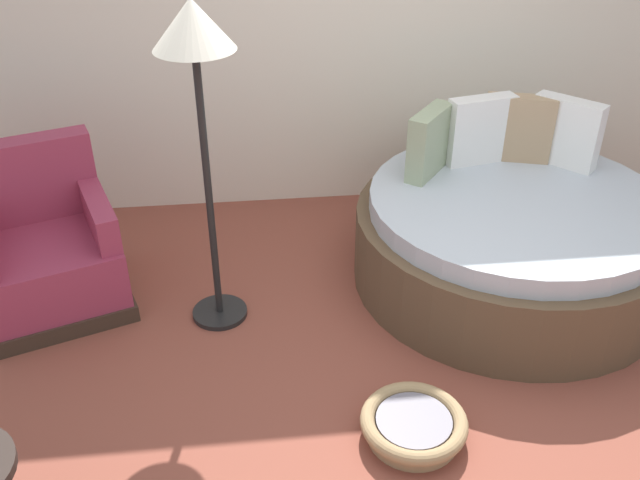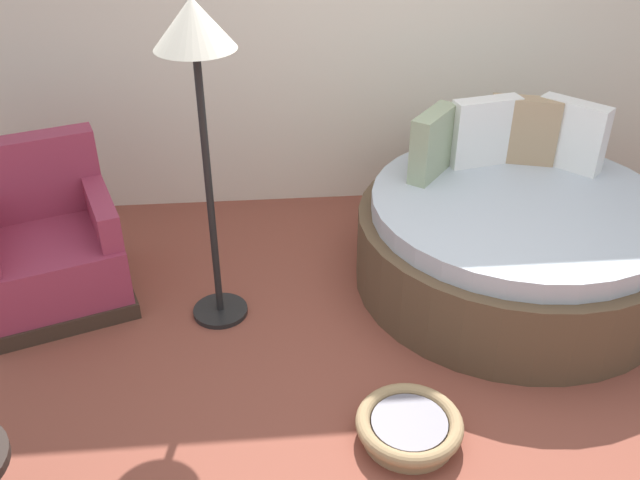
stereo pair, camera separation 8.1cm
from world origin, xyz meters
TOP-DOWN VIEW (x-y plane):
  - ground_plane at (0.00, 0.00)m, footprint 8.00×8.00m
  - round_daybed at (0.87, 0.90)m, footprint 1.91×1.91m
  - red_armchair at (-1.91, 0.99)m, footprint 1.02×1.02m
  - pet_basket at (-0.00, -0.34)m, footprint 0.51×0.51m
  - floor_lamp at (-0.92, 0.71)m, footprint 0.40×0.40m

SIDE VIEW (x-z plane):
  - ground_plane at x=0.00m, z-range -0.02..0.00m
  - pet_basket at x=0.00m, z-range 0.01..0.14m
  - round_daybed at x=0.87m, z-range -0.20..0.83m
  - red_armchair at x=-1.91m, z-range -0.14..0.80m
  - floor_lamp at x=-0.92m, z-range 0.62..2.44m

